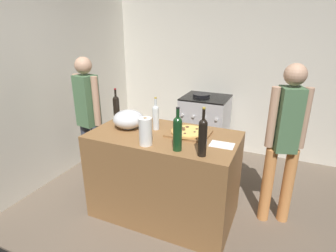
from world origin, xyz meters
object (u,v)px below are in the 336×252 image
object	(u,v)px
wine_bottle_amber	(178,132)
stove	(205,126)
wine_bottle_dark	(156,116)
wine_bottle_clear	(203,136)
paper_towel_roll	(146,132)
pizza	(189,131)
wine_bottle_green	(116,108)
person_in_red	(285,139)
person_in_stripes	(89,115)
mixing_bowl	(128,119)

from	to	relation	value
wine_bottle_amber	stove	size ratio (longest dim) A/B	0.39
wine_bottle_amber	wine_bottle_dark	bearing A→B (deg)	136.19
wine_bottle_clear	wine_bottle_dark	distance (m)	0.71
stove	paper_towel_roll	bearing A→B (deg)	-90.44
pizza	wine_bottle_amber	world-z (taller)	wine_bottle_amber
wine_bottle_green	wine_bottle_amber	world-z (taller)	wine_bottle_amber
wine_bottle_dark	wine_bottle_clear	bearing A→B (deg)	-32.29
wine_bottle_amber	person_in_red	distance (m)	1.05
wine_bottle_green	person_in_stripes	world-z (taller)	person_in_stripes
wine_bottle_amber	stove	bearing A→B (deg)	98.88
paper_towel_roll	person_in_stripes	xyz separation A→B (m)	(-1.02, 0.47, -0.13)
stove	person_in_stripes	world-z (taller)	person_in_stripes
wine_bottle_amber	stove	world-z (taller)	wine_bottle_amber
pizza	wine_bottle_amber	bearing A→B (deg)	-85.23
wine_bottle_green	person_in_stripes	distance (m)	0.48
wine_bottle_green	stove	distance (m)	1.65
mixing_bowl	person_in_red	distance (m)	1.52
wine_bottle_clear	stove	distance (m)	1.99
wine_bottle_green	wine_bottle_amber	distance (m)	0.95
stove	wine_bottle_dark	bearing A→B (deg)	-93.95
wine_bottle_green	stove	size ratio (longest dim) A/B	0.39
wine_bottle_clear	stove	xyz separation A→B (m)	(-0.50, 1.82, -0.62)
wine_bottle_clear	wine_bottle_dark	xyz separation A→B (m)	(-0.60, 0.38, -0.03)
paper_towel_roll	person_in_stripes	distance (m)	1.13
pizza	person_in_stripes	world-z (taller)	person_in_stripes
wine_bottle_clear	wine_bottle_amber	size ratio (longest dim) A/B	1.08
stove	person_in_red	size ratio (longest dim) A/B	0.60
paper_towel_roll	stove	world-z (taller)	paper_towel_roll
wine_bottle_amber	wine_bottle_dark	xyz separation A→B (m)	(-0.38, 0.37, -0.02)
wine_bottle_green	wine_bottle_dark	xyz separation A→B (m)	(0.49, -0.03, -0.02)
paper_towel_roll	wine_bottle_amber	size ratio (longest dim) A/B	0.67
pizza	wine_bottle_amber	distance (m)	0.39
wine_bottle_green	wine_bottle_amber	xyz separation A→B (m)	(0.87, -0.39, 0.01)
pizza	paper_towel_roll	distance (m)	0.47
person_in_stripes	mixing_bowl	bearing A→B (deg)	-14.77
wine_bottle_amber	wine_bottle_green	bearing A→B (deg)	155.57
person_in_red	pizza	bearing A→B (deg)	-162.95
person_in_red	paper_towel_roll	bearing A→B (deg)	-150.33
wine_bottle_dark	stove	xyz separation A→B (m)	(0.10, 1.44, -0.58)
pizza	person_in_stripes	bearing A→B (deg)	175.96
mixing_bowl	stove	size ratio (longest dim) A/B	0.32
mixing_bowl	paper_towel_roll	bearing A→B (deg)	-39.37
pizza	person_in_stripes	size ratio (longest dim) A/B	0.22
pizza	wine_bottle_clear	size ratio (longest dim) A/B	0.85
mixing_bowl	wine_bottle_green	bearing A→B (deg)	152.84
mixing_bowl	person_in_red	size ratio (longest dim) A/B	0.19
person_in_stripes	paper_towel_roll	bearing A→B (deg)	-24.66
wine_bottle_clear	paper_towel_roll	bearing A→B (deg)	179.41
wine_bottle_amber	person_in_red	xyz separation A→B (m)	(0.83, 0.63, -0.16)
mixing_bowl	wine_bottle_clear	world-z (taller)	wine_bottle_clear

